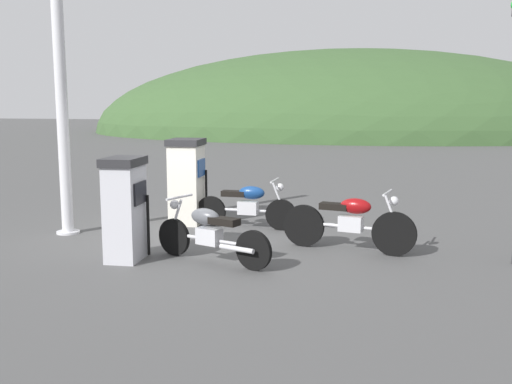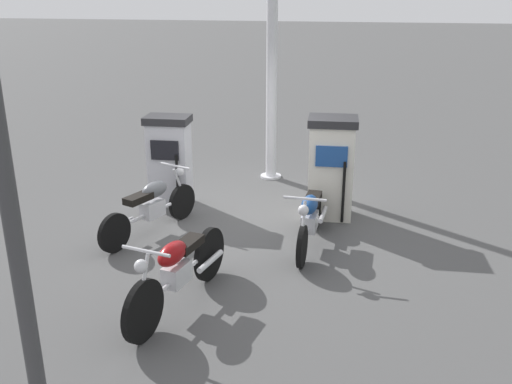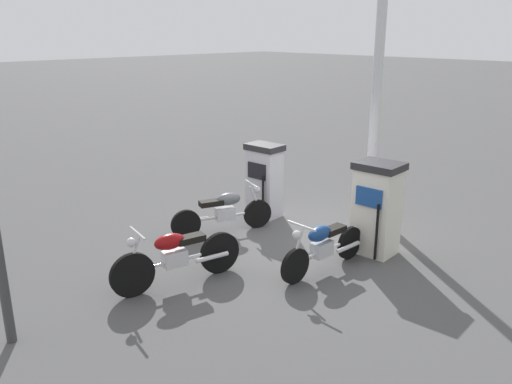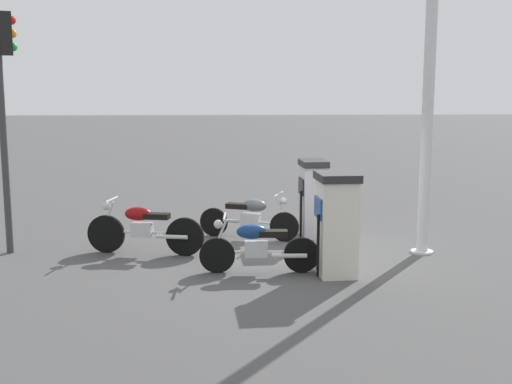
{
  "view_description": "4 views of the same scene",
  "coord_description": "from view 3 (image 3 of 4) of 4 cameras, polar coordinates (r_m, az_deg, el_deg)",
  "views": [
    {
      "loc": [
        3.21,
        -9.03,
        2.3
      ],
      "look_at": [
        1.14,
        0.04,
        0.86
      ],
      "focal_mm": 41.08,
      "sensor_mm": 36.0,
      "label": 1
    },
    {
      "loc": [
        7.98,
        1.92,
        3.42
      ],
      "look_at": [
        0.59,
        0.36,
        0.71
      ],
      "focal_mm": 39.64,
      "sensor_mm": 36.0,
      "label": 2
    },
    {
      "loc": [
        6.87,
        5.86,
        3.71
      ],
      "look_at": [
        0.85,
        -0.22,
        1.05
      ],
      "focal_mm": 36.85,
      "sensor_mm": 36.0,
      "label": 3
    },
    {
      "loc": [
        1.22,
        11.06,
        2.88
      ],
      "look_at": [
        0.71,
        0.56,
        1.19
      ],
      "focal_mm": 45.5,
      "sensor_mm": 36.0,
      "label": 4
    }
  ],
  "objects": [
    {
      "name": "canopy_support_pole",
      "position": [
        10.94,
        12.8,
        8.39
      ],
      "size": [
        0.4,
        0.4,
        4.35
      ],
      "color": "silver",
      "rests_on": "ground"
    },
    {
      "name": "motorcycle_extra",
      "position": [
        7.99,
        -8.67,
        -6.85
      ],
      "size": [
        2.08,
        0.71,
        0.97
      ],
      "color": "black",
      "rests_on": "ground"
    },
    {
      "name": "fuel_pump_far",
      "position": [
        9.12,
        12.95,
        -1.68
      ],
      "size": [
        0.66,
        0.79,
        1.61
      ],
      "color": "silver",
      "rests_on": "ground"
    },
    {
      "name": "motorcycle_far_pump",
      "position": [
        8.4,
        7.28,
        -5.75
      ],
      "size": [
        1.89,
        0.56,
        0.92
      ],
      "color": "black",
      "rests_on": "ground"
    },
    {
      "name": "motorcycle_near_pump",
      "position": [
        9.89,
        -3.47,
        -2.04
      ],
      "size": [
        1.89,
        0.91,
        0.92
      ],
      "color": "black",
      "rests_on": "ground"
    },
    {
      "name": "ground_plane",
      "position": [
        9.76,
        4.46,
        -5.1
      ],
      "size": [
        120.0,
        120.0,
        0.0
      ],
      "primitive_type": "plane",
      "color": "#4C4C4C"
    },
    {
      "name": "fuel_pump_near",
      "position": [
        10.71,
        0.91,
        1.32
      ],
      "size": [
        0.55,
        0.75,
        1.51
      ],
      "color": "silver",
      "rests_on": "ground"
    }
  ]
}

